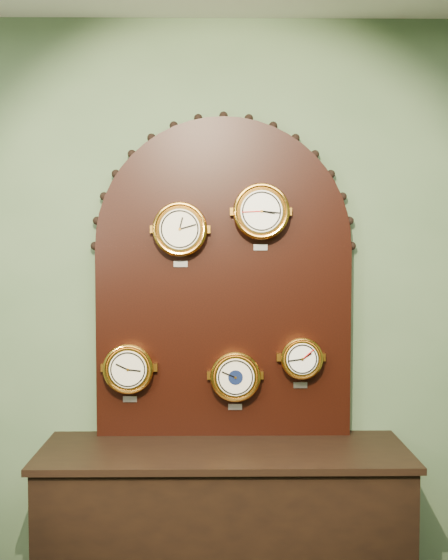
{
  "coord_description": "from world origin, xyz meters",
  "views": [
    {
      "loc": [
        -0.03,
        -0.61,
        1.74
      ],
      "look_at": [
        0.0,
        2.25,
        1.58
      ],
      "focal_mm": 41.61,
      "sensor_mm": 36.0,
      "label": 1
    }
  ],
  "objects_px": {
    "hygrometer": "(129,368)",
    "barometer": "(235,376)",
    "roman_clock": "(180,229)",
    "shop_counter": "(224,543)",
    "display_board": "(224,268)",
    "arabic_clock": "(261,212)",
    "tide_clock": "(301,358)"
  },
  "relations": [
    {
      "from": "hygrometer",
      "to": "barometer",
      "type": "bearing_deg",
      "value": -0.02
    },
    {
      "from": "roman_clock",
      "to": "hygrometer",
      "type": "relative_size",
      "value": 1.05
    },
    {
      "from": "shop_counter",
      "to": "barometer",
      "type": "height_order",
      "value": "barometer"
    },
    {
      "from": "display_board",
      "to": "roman_clock",
      "type": "bearing_deg",
      "value": -161.5
    },
    {
      "from": "display_board",
      "to": "shop_counter",
      "type": "bearing_deg",
      "value": -90.0
    },
    {
      "from": "barometer",
      "to": "hygrometer",
      "type": "bearing_deg",
      "value": 179.98
    },
    {
      "from": "arabic_clock",
      "to": "tide_clock",
      "type": "distance_m",
      "value": 0.71
    },
    {
      "from": "roman_clock",
      "to": "hygrometer",
      "type": "height_order",
      "value": "roman_clock"
    },
    {
      "from": "shop_counter",
      "to": "roman_clock",
      "type": "xyz_separation_m",
      "value": [
        -0.2,
        0.15,
        1.41
      ]
    },
    {
      "from": "barometer",
      "to": "tide_clock",
      "type": "height_order",
      "value": "tide_clock"
    },
    {
      "from": "display_board",
      "to": "barometer",
      "type": "distance_m",
      "value": 0.51
    },
    {
      "from": "shop_counter",
      "to": "arabic_clock",
      "type": "relative_size",
      "value": 5.19
    },
    {
      "from": "arabic_clock",
      "to": "tide_clock",
      "type": "bearing_deg",
      "value": 0.47
    },
    {
      "from": "display_board",
      "to": "roman_clock",
      "type": "height_order",
      "value": "display_board"
    },
    {
      "from": "display_board",
      "to": "hygrometer",
      "type": "bearing_deg",
      "value": -171.41
    },
    {
      "from": "hygrometer",
      "to": "tide_clock",
      "type": "xyz_separation_m",
      "value": [
        0.8,
        0.0,
        0.05
      ]
    },
    {
      "from": "display_board",
      "to": "tide_clock",
      "type": "bearing_deg",
      "value": -10.28
    },
    {
      "from": "shop_counter",
      "to": "arabic_clock",
      "type": "distance_m",
      "value": 1.51
    },
    {
      "from": "tide_clock",
      "to": "roman_clock",
      "type": "bearing_deg",
      "value": -179.86
    },
    {
      "from": "shop_counter",
      "to": "barometer",
      "type": "relative_size",
      "value": 5.61
    },
    {
      "from": "display_board",
      "to": "arabic_clock",
      "type": "bearing_deg",
      "value": -21.37
    },
    {
      "from": "barometer",
      "to": "shop_counter",
      "type": "bearing_deg",
      "value": -109.54
    },
    {
      "from": "barometer",
      "to": "arabic_clock",
      "type": "bearing_deg",
      "value": -0.22
    },
    {
      "from": "display_board",
      "to": "roman_clock",
      "type": "relative_size",
      "value": 5.1
    },
    {
      "from": "display_board",
      "to": "roman_clock",
      "type": "distance_m",
      "value": 0.28
    },
    {
      "from": "hygrometer",
      "to": "tide_clock",
      "type": "distance_m",
      "value": 0.81
    },
    {
      "from": "hygrometer",
      "to": "tide_clock",
      "type": "bearing_deg",
      "value": 0.07
    },
    {
      "from": "tide_clock",
      "to": "shop_counter",
      "type": "bearing_deg",
      "value": -156.96
    },
    {
      "from": "shop_counter",
      "to": "display_board",
      "type": "height_order",
      "value": "display_board"
    },
    {
      "from": "roman_clock",
      "to": "barometer",
      "type": "xyz_separation_m",
      "value": [
        0.26,
        0.0,
        -0.68
      ]
    },
    {
      "from": "arabic_clock",
      "to": "barometer",
      "type": "distance_m",
      "value": 0.77
    },
    {
      "from": "display_board",
      "to": "arabic_clock",
      "type": "height_order",
      "value": "display_board"
    }
  ]
}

